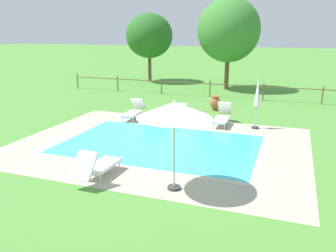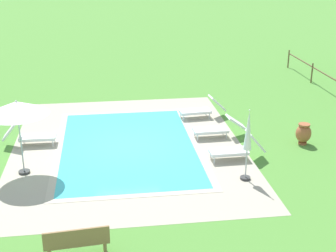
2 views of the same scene
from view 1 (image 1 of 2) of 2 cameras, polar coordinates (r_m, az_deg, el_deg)
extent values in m
plane|color=#518E38|center=(13.06, -1.35, -3.03)|extent=(160.00, 160.00, 0.00)
cube|color=#B2A893|center=(13.06, -1.35, -3.01)|extent=(10.74, 8.21, 0.01)
cube|color=#42CCD6|center=(13.06, -1.35, -3.01)|extent=(7.22, 4.70, 0.01)
cube|color=#C0B59F|center=(15.28, 2.03, -0.23)|extent=(7.70, 0.24, 0.01)
cube|color=#C0B59F|center=(10.94, -6.10, -6.84)|extent=(7.70, 0.24, 0.01)
cube|color=#C0B59F|center=(12.27, 15.17, -4.79)|extent=(0.24, 4.70, 0.01)
cube|color=#C0B59F|center=(14.77, -14.96, -1.32)|extent=(0.24, 4.70, 0.01)
cube|color=white|center=(15.59, 8.75, 1.08)|extent=(0.63, 1.31, 0.07)
cube|color=white|center=(16.40, 9.37, 2.92)|extent=(0.61, 0.61, 0.69)
cube|color=silver|center=(15.60, 8.74, 0.88)|extent=(0.60, 1.29, 0.04)
cylinder|color=silver|center=(15.06, 9.30, -0.14)|extent=(0.04, 0.04, 0.28)
cylinder|color=silver|center=(15.15, 7.40, 0.02)|extent=(0.04, 0.04, 0.28)
cylinder|color=silver|center=(16.12, 9.96, 0.86)|extent=(0.04, 0.04, 0.28)
cylinder|color=silver|center=(16.20, 8.18, 1.01)|extent=(0.04, 0.04, 0.28)
cube|color=white|center=(16.60, -6.00, 2.06)|extent=(0.71, 1.35, 0.07)
cube|color=white|center=(17.41, -4.90, 3.70)|extent=(0.65, 0.71, 0.63)
cube|color=silver|center=(16.61, -5.99, 1.88)|extent=(0.68, 1.32, 0.04)
cylinder|color=silver|center=(16.05, -5.84, 0.96)|extent=(0.04, 0.04, 0.28)
cylinder|color=silver|center=(16.24, -7.52, 1.07)|extent=(0.04, 0.04, 0.28)
cylinder|color=silver|center=(17.06, -4.52, 1.86)|extent=(0.04, 0.04, 0.28)
cylinder|color=silver|center=(17.23, -6.12, 1.96)|extent=(0.04, 0.04, 0.28)
cube|color=white|center=(15.93, 1.45, 1.57)|extent=(0.64, 1.32, 0.07)
cube|color=white|center=(16.80, 2.45, 3.15)|extent=(0.62, 0.74, 0.54)
cube|color=silver|center=(15.94, 1.45, 1.38)|extent=(0.61, 1.29, 0.04)
cylinder|color=silver|center=(15.39, 1.76, 0.39)|extent=(0.04, 0.04, 0.28)
cylinder|color=silver|center=(15.54, -0.05, 0.55)|extent=(0.04, 0.04, 0.28)
cylinder|color=silver|center=(16.42, 2.86, 1.35)|extent=(0.04, 0.04, 0.28)
cylinder|color=silver|center=(16.56, 1.16, 1.49)|extent=(0.04, 0.04, 0.28)
cube|color=white|center=(10.46, -10.74, -6.30)|extent=(0.62, 1.31, 0.07)
cube|color=white|center=(9.63, -13.70, -6.35)|extent=(0.61, 0.60, 0.69)
cube|color=silver|center=(10.48, -10.72, -6.58)|extent=(0.59, 1.28, 0.04)
cylinder|color=silver|center=(11.08, -10.33, -5.98)|extent=(0.04, 0.04, 0.28)
cylinder|color=silver|center=(10.84, -8.00, -6.37)|extent=(0.04, 0.04, 0.28)
cylinder|color=silver|center=(10.23, -13.55, -8.03)|extent=(0.04, 0.04, 0.28)
cylinder|color=silver|center=(9.97, -11.10, -8.53)|extent=(0.04, 0.04, 0.28)
cylinder|color=#383838|center=(9.51, 0.99, -10.11)|extent=(0.36, 0.36, 0.08)
cylinder|color=#B2B5B7|center=(9.07, 1.03, -3.52)|extent=(0.04, 0.04, 2.39)
cone|color=white|center=(8.79, 1.06, 2.71)|extent=(1.95, 1.95, 0.41)
sphere|color=white|center=(8.75, 1.07, 4.08)|extent=(0.06, 0.06, 0.06)
cylinder|color=#383838|center=(15.61, 14.16, -0.25)|extent=(0.32, 0.32, 0.08)
cylinder|color=#B2B5B7|center=(15.49, 14.27, 1.43)|extent=(0.04, 0.04, 1.02)
cone|color=white|center=(15.26, 14.55, 5.54)|extent=(0.26, 0.26, 1.23)
sphere|color=white|center=(15.17, 14.72, 7.91)|extent=(0.05, 0.05, 0.05)
cylinder|color=#A85B38|center=(18.73, 7.72, 2.69)|extent=(0.31, 0.31, 0.08)
ellipsoid|color=#A85B38|center=(18.65, 7.76, 3.82)|extent=(0.56, 0.56, 0.68)
cylinder|color=#A85B38|center=(18.58, 7.80, 4.84)|extent=(0.42, 0.42, 0.06)
cylinder|color=brown|center=(26.49, -14.69, 7.14)|extent=(0.08, 0.08, 1.05)
cylinder|color=brown|center=(24.77, -8.30, 6.93)|extent=(0.08, 0.08, 1.05)
cylinder|color=brown|center=(23.39, -1.06, 6.59)|extent=(0.08, 0.08, 1.05)
cylinder|color=brown|center=(22.43, 6.92, 6.09)|extent=(0.08, 0.08, 1.05)
cylinder|color=brown|center=(21.92, 15.43, 5.43)|extent=(0.08, 0.08, 1.05)
cylinder|color=brown|center=(21.92, 24.11, 4.63)|extent=(0.08, 0.08, 1.05)
cube|color=brown|center=(22.38, 6.95, 6.91)|extent=(19.92, 0.05, 0.05)
cylinder|color=brown|center=(25.53, 9.67, 8.77)|extent=(0.31, 0.31, 2.50)
ellipsoid|color=#3D7F33|center=(25.37, 9.97, 15.33)|extent=(4.37, 4.37, 4.45)
cylinder|color=brown|center=(29.16, -3.03, 9.67)|extent=(0.27, 0.27, 2.38)
ellipsoid|color=#286623|center=(29.01, -3.10, 14.65)|extent=(3.78, 3.78, 3.57)
camera|label=2|loc=(16.05, 70.36, 15.51)|focal=51.52mm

